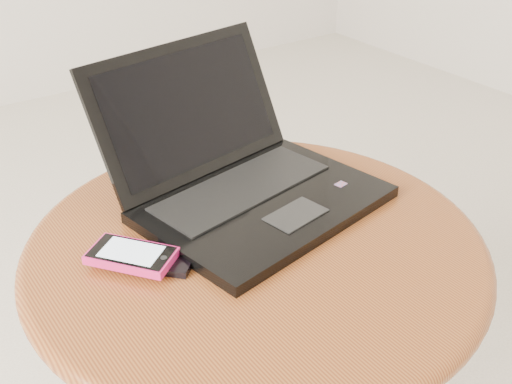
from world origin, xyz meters
TOP-DOWN VIEW (x-y plane):
  - table at (0.10, 0.06)m, footprint 0.63×0.63m
  - laptop at (0.15, 0.15)m, footprint 0.38×0.38m
  - phone_black at (-0.04, 0.09)m, footprint 0.12×0.12m
  - phone_pink at (-0.06, 0.09)m, footprint 0.11×0.12m

SIDE VIEW (x-z plane):
  - table at x=0.10m, z-range 0.14..0.64m
  - phone_black at x=-0.04m, z-range 0.50..0.51m
  - phone_pink at x=-0.06m, z-range 0.51..0.52m
  - laptop at x=0.15m, z-range 0.44..0.64m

